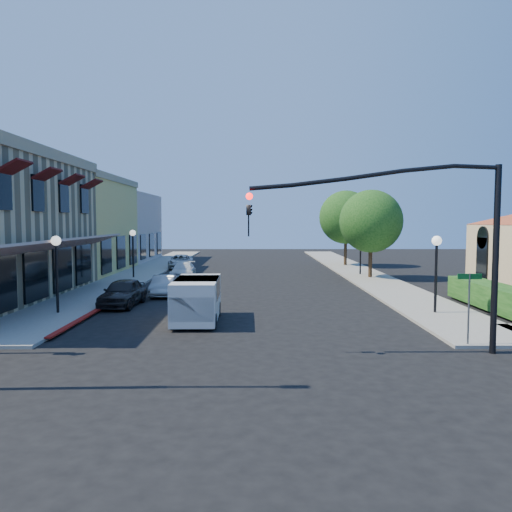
{
  "coord_description": "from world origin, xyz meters",
  "views": [
    {
      "loc": [
        0.37,
        -14.21,
        4.25
      ],
      "look_at": [
        0.42,
        8.92,
        2.6
      ],
      "focal_mm": 35.0,
      "sensor_mm": 36.0,
      "label": 1
    }
  ],
  "objects_px": {
    "lamppost_left_near": "(56,254)",
    "parked_car_b": "(164,286)",
    "lamppost_right_far": "(361,240)",
    "lamppost_left_far": "(133,241)",
    "white_van": "(197,297)",
    "parked_car_a": "(123,292)",
    "street_tree_b": "(346,217)",
    "signal_mast_arm": "(429,226)",
    "lamppost_right_near": "(436,254)",
    "parked_car_c": "(183,271)",
    "parked_car_d": "(181,262)",
    "street_name_sign": "(469,297)",
    "street_tree_a": "(371,221)"
  },
  "relations": [
    {
      "from": "lamppost_left_near",
      "to": "parked_car_b",
      "type": "xyz_separation_m",
      "value": [
        3.7,
        5.79,
        -2.17
      ]
    },
    {
      "from": "lamppost_right_far",
      "to": "lamppost_left_far",
      "type": "bearing_deg",
      "value": -173.29
    },
    {
      "from": "white_van",
      "to": "parked_car_a",
      "type": "distance_m",
      "value": 5.75
    },
    {
      "from": "street_tree_b",
      "to": "signal_mast_arm",
      "type": "relative_size",
      "value": 0.88
    },
    {
      "from": "lamppost_left_near",
      "to": "lamppost_right_far",
      "type": "xyz_separation_m",
      "value": [
        17.0,
        16.0,
        0.0
      ]
    },
    {
      "from": "lamppost_right_near",
      "to": "parked_car_c",
      "type": "distance_m",
      "value": 19.6
    },
    {
      "from": "lamppost_left_near",
      "to": "parked_car_d",
      "type": "distance_m",
      "value": 22.05
    },
    {
      "from": "lamppost_right_near",
      "to": "lamppost_right_far",
      "type": "height_order",
      "value": "same"
    },
    {
      "from": "signal_mast_arm",
      "to": "lamppost_left_near",
      "type": "relative_size",
      "value": 2.24
    },
    {
      "from": "street_name_sign",
      "to": "parked_car_c",
      "type": "bearing_deg",
      "value": 121.82
    },
    {
      "from": "white_van",
      "to": "parked_car_a",
      "type": "relative_size",
      "value": 1.04
    },
    {
      "from": "lamppost_left_near",
      "to": "signal_mast_arm",
      "type": "bearing_deg",
      "value": -24.37
    },
    {
      "from": "lamppost_right_far",
      "to": "signal_mast_arm",
      "type": "bearing_deg",
      "value": -96.7
    },
    {
      "from": "parked_car_d",
      "to": "parked_car_a",
      "type": "bearing_deg",
      "value": -94.92
    },
    {
      "from": "lamppost_right_near",
      "to": "white_van",
      "type": "bearing_deg",
      "value": -171.52
    },
    {
      "from": "parked_car_d",
      "to": "white_van",
      "type": "bearing_deg",
      "value": -84.89
    },
    {
      "from": "street_tree_a",
      "to": "parked_car_a",
      "type": "relative_size",
      "value": 1.63
    },
    {
      "from": "street_name_sign",
      "to": "lamppost_left_far",
      "type": "distance_m",
      "value": 25.48
    },
    {
      "from": "street_tree_a",
      "to": "street_tree_b",
      "type": "distance_m",
      "value": 10.01
    },
    {
      "from": "street_tree_a",
      "to": "street_tree_b",
      "type": "height_order",
      "value": "street_tree_b"
    },
    {
      "from": "street_name_sign",
      "to": "parked_car_d",
      "type": "relative_size",
      "value": 0.57
    },
    {
      "from": "lamppost_left_far",
      "to": "lamppost_right_far",
      "type": "height_order",
      "value": "same"
    },
    {
      "from": "parked_car_a",
      "to": "street_tree_b",
      "type": "bearing_deg",
      "value": 58.68
    },
    {
      "from": "parked_car_b",
      "to": "signal_mast_arm",
      "type": "bearing_deg",
      "value": -51.9
    },
    {
      "from": "street_tree_b",
      "to": "street_tree_a",
      "type": "bearing_deg",
      "value": -90.0
    },
    {
      "from": "parked_car_c",
      "to": "parked_car_d",
      "type": "xyz_separation_m",
      "value": [
        -1.32,
        7.66,
        0.02
      ]
    },
    {
      "from": "lamppost_right_near",
      "to": "lamppost_right_far",
      "type": "relative_size",
      "value": 1.0
    },
    {
      "from": "parked_car_a",
      "to": "parked_car_d",
      "type": "relative_size",
      "value": 0.91
    },
    {
      "from": "signal_mast_arm",
      "to": "street_name_sign",
      "type": "bearing_deg",
      "value": 23.2
    },
    {
      "from": "lamppost_left_near",
      "to": "parked_car_a",
      "type": "bearing_deg",
      "value": 46.13
    },
    {
      "from": "lamppost_right_far",
      "to": "parked_car_b",
      "type": "xyz_separation_m",
      "value": [
        -13.3,
        -10.21,
        -2.17
      ]
    },
    {
      "from": "lamppost_left_far",
      "to": "white_van",
      "type": "xyz_separation_m",
      "value": [
        6.44,
        -15.58,
        -1.68
      ]
    },
    {
      "from": "white_van",
      "to": "parked_car_a",
      "type": "xyz_separation_m",
      "value": [
        -4.14,
        3.97,
        -0.37
      ]
    },
    {
      "from": "street_tree_a",
      "to": "white_van",
      "type": "xyz_separation_m",
      "value": [
        -10.86,
        -15.58,
        -3.14
      ]
    },
    {
      "from": "lamppost_right_near",
      "to": "white_van",
      "type": "height_order",
      "value": "lamppost_right_near"
    },
    {
      "from": "white_van",
      "to": "parked_car_d",
      "type": "distance_m",
      "value": 23.77
    },
    {
      "from": "signal_mast_arm",
      "to": "parked_car_a",
      "type": "distance_m",
      "value": 15.37
    },
    {
      "from": "white_van",
      "to": "parked_car_d",
      "type": "height_order",
      "value": "white_van"
    },
    {
      "from": "lamppost_left_near",
      "to": "parked_car_d",
      "type": "bearing_deg",
      "value": 83.98
    },
    {
      "from": "street_name_sign",
      "to": "lamppost_right_far",
      "type": "relative_size",
      "value": 0.7
    },
    {
      "from": "lamppost_left_near",
      "to": "lamppost_left_far",
      "type": "distance_m",
      "value": 14.0
    },
    {
      "from": "street_name_sign",
      "to": "parked_car_d",
      "type": "height_order",
      "value": "street_name_sign"
    },
    {
      "from": "signal_mast_arm",
      "to": "lamppost_right_near",
      "type": "relative_size",
      "value": 2.24
    },
    {
      "from": "street_tree_b",
      "to": "lamppost_right_far",
      "type": "distance_m",
      "value": 8.21
    },
    {
      "from": "street_tree_b",
      "to": "parked_car_c",
      "type": "bearing_deg",
      "value": -144.28
    },
    {
      "from": "signal_mast_arm",
      "to": "parked_car_a",
      "type": "relative_size",
      "value": 2.02
    },
    {
      "from": "lamppost_left_far",
      "to": "parked_car_c",
      "type": "distance_m",
      "value": 4.21
    },
    {
      "from": "parked_car_b",
      "to": "parked_car_a",
      "type": "bearing_deg",
      "value": -115.22
    },
    {
      "from": "signal_mast_arm",
      "to": "parked_car_a",
      "type": "bearing_deg",
      "value": 143.58
    },
    {
      "from": "street_tree_b",
      "to": "parked_car_b",
      "type": "bearing_deg",
      "value": -126.75
    }
  ]
}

